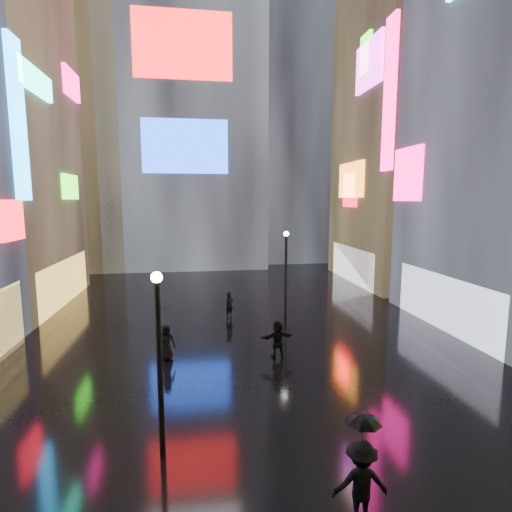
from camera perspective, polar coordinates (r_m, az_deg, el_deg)
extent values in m
plane|color=black|center=(23.43, -2.95, -9.43)|extent=(140.00, 140.00, 0.00)
cube|color=#FF0C1C|center=(22.35, -31.57, 4.37)|extent=(0.25, 2.24, 1.94)
cube|color=#1498FF|center=(24.21, -30.87, 16.38)|extent=(0.25, 1.40, 8.00)
cube|color=#FFC659|center=(30.14, -25.72, -3.33)|extent=(0.20, 10.00, 3.00)
cube|color=#39FF1C|center=(31.31, -25.02, 8.92)|extent=(0.25, 3.00, 1.71)
cube|color=#1AFFC3|center=(27.14, -29.08, 21.10)|extent=(0.25, 4.84, 1.37)
cube|color=#FF0C70|center=(34.12, -24.86, 21.38)|extent=(0.25, 3.32, 1.94)
cube|color=white|center=(24.01, 25.38, -6.07)|extent=(0.20, 9.00, 3.00)
cube|color=#FF0C70|center=(26.78, 20.88, 10.85)|extent=(0.25, 2.99, 3.26)
cube|color=#FF0C70|center=(30.09, 18.57, 21.04)|extent=(0.25, 1.40, 10.00)
cube|color=black|center=(37.64, 21.57, 18.18)|extent=(10.00, 12.00, 28.00)
cube|color=white|center=(35.29, 13.61, -1.19)|extent=(0.20, 9.00, 3.00)
cube|color=orange|center=(35.10, 13.41, 10.50)|extent=(0.25, 4.92, 2.91)
cube|color=#FF32E6|center=(33.96, 15.87, 24.87)|extent=(0.25, 4.36, 3.46)
cube|color=#FF0C1C|center=(35.18, 13.30, 9.17)|extent=(0.25, 2.63, 2.87)
cube|color=#39FF1C|center=(34.84, 15.42, 26.03)|extent=(0.25, 1.69, 2.90)
cube|color=black|center=(48.31, -10.14, 24.75)|extent=(16.00, 14.00, 42.00)
cube|color=#FF1414|center=(41.56, -10.43, 27.58)|extent=(9.00, 0.20, 6.00)
cube|color=#194CFF|center=(39.46, -10.08, 15.17)|extent=(8.00, 0.20, 5.00)
cube|color=black|center=(50.50, 4.63, 19.43)|extent=(12.00, 12.00, 34.00)
cube|color=black|center=(46.19, -24.20, 14.80)|extent=(10.00, 10.00, 26.00)
cylinder|color=black|center=(11.39, -13.56, -15.68)|extent=(0.16, 0.16, 5.00)
sphere|color=white|center=(10.63, -14.01, -2.98)|extent=(0.30, 0.30, 0.30)
cylinder|color=black|center=(23.87, 4.28, -2.92)|extent=(0.16, 0.16, 5.00)
sphere|color=white|center=(23.52, 4.34, 3.19)|extent=(0.30, 0.30, 0.30)
imported|color=black|center=(10.21, 14.71, -28.82)|extent=(1.29, 0.81, 1.91)
imported|color=black|center=(18.45, -12.72, -11.95)|extent=(0.84, 0.62, 1.57)
imported|color=black|center=(18.32, 3.12, -11.76)|extent=(1.60, 0.71, 1.67)
imported|color=black|center=(24.02, -3.82, -7.02)|extent=(0.69, 0.66, 1.58)
imported|color=black|center=(9.50, 15.01, -22.59)|extent=(0.89, 0.89, 0.66)
imported|color=black|center=(18.07, -12.84, -8.27)|extent=(1.28, 1.27, 0.89)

